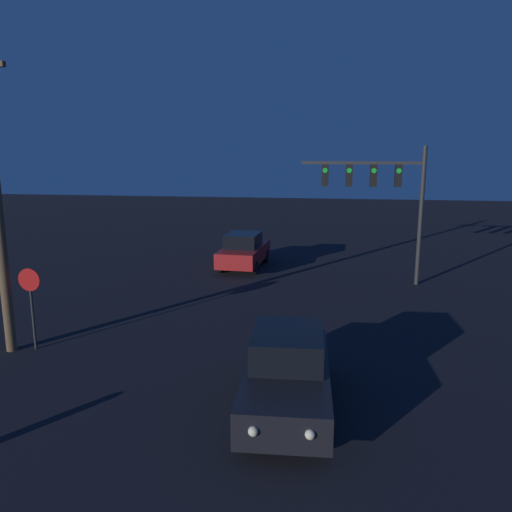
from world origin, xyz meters
TOP-DOWN VIEW (x-y plane):
  - car_near at (1.57, 8.58)m, footprint 2.01×4.53m
  - car_far at (-1.81, 21.75)m, footprint 1.96×4.52m
  - traffic_signal_mast at (4.30, 19.78)m, footprint 4.99×0.30m
  - stop_sign at (-5.71, 10.73)m, footprint 0.63×0.07m

SIDE VIEW (x-z plane):
  - car_near at x=1.57m, z-range -0.02..1.66m
  - car_far at x=-1.81m, z-range -0.02..1.66m
  - stop_sign at x=-5.71m, z-range 0.44..2.76m
  - traffic_signal_mast at x=4.30m, z-range 1.16..6.85m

